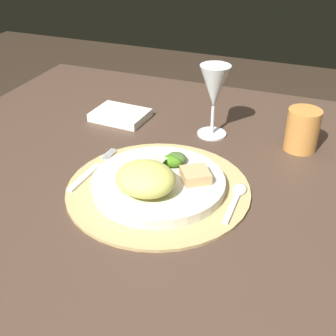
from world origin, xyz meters
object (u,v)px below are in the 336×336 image
Objects in this scene: dining_table at (196,232)px; wine_glass at (214,89)px; fork at (91,171)px; dinner_plate at (158,183)px; amber_tumbler at (302,130)px; spoon at (237,196)px; napkin at (120,115)px.

dining_table is 7.69× the size of wine_glass.
fork reaches higher than dining_table.
amber_tumbler reaches higher than dinner_plate.
fork is 1.34× the size of spoon.
fork is at bearing -124.52° from wine_glass.
spoon is at bearing -109.20° from amber_tumbler.
dining_table is 0.18m from dinner_plate.
fork is 0.29m from spoon.
dinner_plate is (-0.06, -0.07, 0.15)m from dining_table.
wine_glass is (0.17, 0.25, 0.10)m from fork.
spoon is (0.29, 0.02, 0.00)m from fork.
dining_table is 0.35m from napkin.
amber_tumbler reaches higher than dining_table.
amber_tumbler is (0.17, 0.19, 0.18)m from dining_table.
amber_tumbler is at bearing 70.80° from spoon.
amber_tumbler is at bearing 48.46° from dining_table.
wine_glass reaches higher than dining_table.
fork is at bearing 178.97° from dinner_plate.
napkin is 0.43m from amber_tumbler.
dining_table is at bearing 17.97° from fork.
spoon reaches higher than dining_table.
dinner_plate is at bearing -96.50° from wine_glass.
dining_table is 7.47× the size of fork.
dinner_plate reaches higher than dining_table.
dining_table is at bearing 153.30° from spoon.
amber_tumbler is at bearing 1.30° from wine_glass.
wine_glass is at bearing 98.45° from dining_table.
dining_table is 0.31m from amber_tumbler.
fork is 0.45m from amber_tumbler.
dinner_plate is at bearing -131.13° from amber_tumbler.
dining_table is 13.84× the size of amber_tumbler.
amber_tumbler is at bearing 0.74° from napkin.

